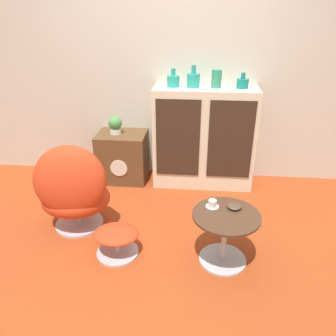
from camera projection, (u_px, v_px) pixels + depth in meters
name	position (u px, v px, depth m)	size (l,w,h in m)	color
ground_plane	(155.00, 247.00, 2.90)	(12.00, 12.00, 0.00)	#9E3D19
wall_back	(171.00, 68.00, 3.70)	(6.40, 0.06, 2.60)	beige
sideboard	(204.00, 137.00, 3.75)	(1.13, 0.45, 1.14)	beige
tv_console	(123.00, 156.00, 3.95)	(0.57, 0.46, 0.59)	brown
egg_chair	(73.00, 191.00, 2.97)	(0.72, 0.67, 0.88)	#B7B7BC
ottoman	(117.00, 238.00, 2.75)	(0.38, 0.36, 0.25)	#B7B7BC
coffee_table	(225.00, 233.00, 2.62)	(0.54, 0.54, 0.46)	#B7B7BC
vase_leftmost	(173.00, 80.00, 3.51)	(0.14, 0.14, 0.19)	teal
vase_inner_left	(193.00, 80.00, 3.48)	(0.14, 0.14, 0.23)	teal
vase_inner_right	(216.00, 79.00, 3.46)	(0.11, 0.11, 0.19)	#2D8E6B
vase_rightmost	(243.00, 83.00, 3.45)	(0.13, 0.13, 0.16)	#147A75
potted_plant	(115.00, 124.00, 3.79)	(0.16, 0.16, 0.21)	silver
teacup	(212.00, 204.00, 2.63)	(0.11, 0.11, 0.06)	silver
bowl	(234.00, 206.00, 2.62)	(0.12, 0.12, 0.04)	#4C3828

